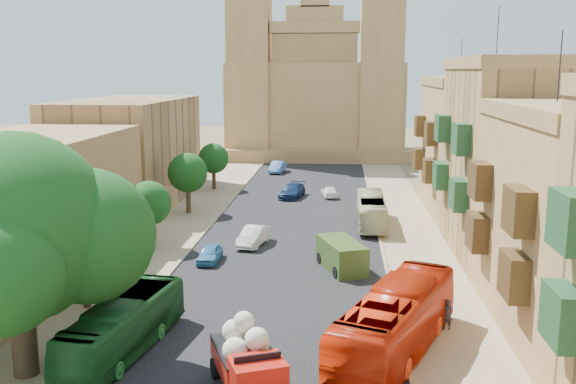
% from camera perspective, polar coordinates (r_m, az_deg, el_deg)
% --- Properties ---
extents(road_surface, '(14.00, 140.00, 0.01)m').
position_cam_1_polar(road_surface, '(52.43, 0.36, -3.48)').
color(road_surface, black).
rests_on(road_surface, ground).
extents(sidewalk_east, '(5.00, 140.00, 0.01)m').
position_cam_1_polar(sidewalk_east, '(52.60, 10.76, -3.63)').
color(sidewalk_east, '#947F61').
rests_on(sidewalk_east, ground).
extents(sidewalk_west, '(5.00, 140.00, 0.01)m').
position_cam_1_polar(sidewalk_west, '(53.97, -9.77, -3.23)').
color(sidewalk_west, '#947F61').
rests_on(sidewalk_west, ground).
extents(kerb_east, '(0.25, 140.00, 0.12)m').
position_cam_1_polar(kerb_east, '(52.37, 8.03, -3.54)').
color(kerb_east, '#947F61').
rests_on(kerb_east, ground).
extents(kerb_west, '(0.25, 140.00, 0.12)m').
position_cam_1_polar(kerb_west, '(53.39, -7.17, -3.25)').
color(kerb_west, '#947F61').
rests_on(kerb_west, ground).
extents(townhouse_c, '(9.00, 14.00, 17.40)m').
position_cam_1_polar(townhouse_c, '(47.64, 19.42, 2.92)').
color(townhouse_c, '#A97F4C').
rests_on(townhouse_c, ground).
extents(townhouse_d, '(9.00, 14.00, 15.90)m').
position_cam_1_polar(townhouse_d, '(61.27, 16.11, 4.01)').
color(townhouse_d, '#9E7747').
rests_on(townhouse_d, ground).
extents(west_wall, '(1.00, 40.00, 1.80)m').
position_cam_1_polar(west_wall, '(45.45, -16.62, -5.01)').
color(west_wall, '#9E7747').
rests_on(west_wall, ground).
extents(west_building_low, '(10.00, 28.00, 8.40)m').
position_cam_1_polar(west_building_low, '(45.26, -24.26, -1.28)').
color(west_building_low, olive).
rests_on(west_building_low, ground).
extents(west_building_mid, '(10.00, 22.00, 10.00)m').
position_cam_1_polar(west_building_mid, '(68.72, -13.89, 3.83)').
color(west_building_mid, '#A97F4C').
rests_on(west_building_mid, ground).
extents(church, '(28.00, 22.50, 36.30)m').
position_cam_1_polar(church, '(99.43, 2.51, 8.78)').
color(church, '#9E7747').
rests_on(church, ground).
extents(ficus_tree, '(10.52, 9.68, 10.52)m').
position_cam_1_polar(ficus_tree, '(28.80, -22.88, -3.49)').
color(ficus_tree, '#38291C').
rests_on(ficus_tree, ground).
extents(street_tree_a, '(3.36, 3.36, 5.17)m').
position_cam_1_polar(street_tree_a, '(36.72, -17.68, -4.64)').
color(street_tree_a, '#38291C').
rests_on(street_tree_a, ground).
extents(street_tree_b, '(3.27, 3.27, 5.03)m').
position_cam_1_polar(street_tree_b, '(47.74, -12.25, -1.01)').
color(street_tree_b, '#38291C').
rests_on(street_tree_b, ground).
extents(street_tree_c, '(3.62, 3.62, 5.56)m').
position_cam_1_polar(street_tree_c, '(59.06, -8.91, 1.69)').
color(street_tree_c, '#38291C').
rests_on(street_tree_c, ground).
extents(street_tree_d, '(3.33, 3.33, 5.12)m').
position_cam_1_polar(street_tree_d, '(70.70, -6.64, 2.97)').
color(street_tree_d, '#38291C').
rests_on(street_tree_d, ground).
extents(red_truck, '(4.05, 6.00, 3.32)m').
position_cam_1_polar(red_truck, '(26.31, -3.44, -14.99)').
color(red_truck, red).
rests_on(red_truck, ground).
extents(olive_pickup, '(3.52, 5.08, 1.93)m').
position_cam_1_polar(olive_pickup, '(42.40, 4.78, -5.66)').
color(olive_pickup, '#344C1C').
rests_on(olive_pickup, ground).
extents(bus_green_north, '(3.52, 9.48, 2.58)m').
position_cam_1_polar(bus_green_north, '(31.08, -14.40, -11.51)').
color(bus_green_north, '#195924').
rests_on(bus_green_north, ground).
extents(bus_red_east, '(6.84, 11.52, 3.17)m').
position_cam_1_polar(bus_red_east, '(30.32, 9.58, -11.29)').
color(bus_red_east, red).
rests_on(bus_red_east, ground).
extents(bus_cream_east, '(2.28, 9.46, 2.63)m').
position_cam_1_polar(bus_cream_east, '(54.39, 7.40, -1.63)').
color(bus_cream_east, beige).
rests_on(bus_cream_east, ground).
extents(car_blue_a, '(1.44, 3.43, 1.16)m').
position_cam_1_polar(car_blue_a, '(44.32, -6.96, -5.46)').
color(car_blue_a, teal).
rests_on(car_blue_a, ground).
extents(car_white_a, '(2.20, 4.42, 1.39)m').
position_cam_1_polar(car_white_a, '(48.10, -3.11, -3.96)').
color(car_white_a, silver).
rests_on(car_white_a, ground).
extents(car_cream, '(2.40, 4.20, 1.11)m').
position_cam_1_polar(car_cream, '(44.94, 4.59, -5.22)').
color(car_cream, beige).
rests_on(car_cream, ground).
extents(car_dkblue, '(2.84, 5.10, 1.40)m').
position_cam_1_polar(car_dkblue, '(66.10, 0.37, 0.11)').
color(car_dkblue, '#0E2548').
rests_on(car_dkblue, ground).
extents(car_white_b, '(1.98, 3.61, 1.16)m').
position_cam_1_polar(car_white_b, '(66.39, 3.68, 0.03)').
color(car_white_b, white).
rests_on(car_white_b, ground).
extents(car_blue_b, '(2.07, 4.53, 1.44)m').
position_cam_1_polar(car_blue_b, '(82.26, -0.94, 2.23)').
color(car_blue_b, '#4872B8').
rests_on(car_blue_b, ground).
extents(pedestrian_a, '(0.64, 0.47, 1.61)m').
position_cam_1_polar(pedestrian_a, '(33.80, 13.93, -10.52)').
color(pedestrian_a, '#242129').
rests_on(pedestrian_a, ground).
extents(pedestrian_c, '(0.49, 0.93, 1.52)m').
position_cam_1_polar(pedestrian_c, '(37.90, 12.25, -8.17)').
color(pedestrian_c, '#38383F').
rests_on(pedestrian_c, ground).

